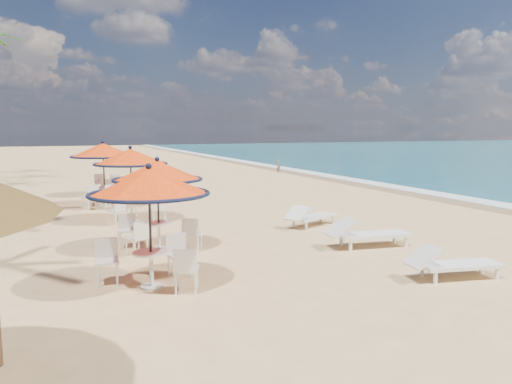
{
  "coord_description": "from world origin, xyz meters",
  "views": [
    {
      "loc": [
        -7.06,
        -8.96,
        3.01
      ],
      "look_at": [
        -1.58,
        3.98,
        1.2
      ],
      "focal_mm": 35.0,
      "sensor_mm": 36.0,
      "label": 1
    }
  ],
  "objects_px": {
    "station_4": "(104,156)",
    "lounger_near": "(451,263)",
    "station_0": "(150,197)",
    "lounger_mid": "(365,233)",
    "station_3": "(102,158)",
    "station_1": "(157,182)",
    "station_2": "(131,166)",
    "lounger_far": "(310,216)"
  },
  "relations": [
    {
      "from": "station_1",
      "to": "station_2",
      "type": "distance_m",
      "value": 4.13
    },
    {
      "from": "station_3",
      "to": "station_0",
      "type": "bearing_deg",
      "value": -91.32
    },
    {
      "from": "lounger_near",
      "to": "lounger_mid",
      "type": "xyz_separation_m",
      "value": [
        0.01,
        2.91,
        0.04
      ]
    },
    {
      "from": "station_1",
      "to": "lounger_mid",
      "type": "xyz_separation_m",
      "value": [
        4.91,
        -1.81,
        -1.32
      ]
    },
    {
      "from": "station_3",
      "to": "lounger_mid",
      "type": "xyz_separation_m",
      "value": [
        5.38,
        -9.45,
        -1.5
      ]
    },
    {
      "from": "station_2",
      "to": "lounger_near",
      "type": "relative_size",
      "value": 1.23
    },
    {
      "from": "station_1",
      "to": "station_3",
      "type": "xyz_separation_m",
      "value": [
        -0.47,
        7.63,
        0.17
      ]
    },
    {
      "from": "station_0",
      "to": "station_3",
      "type": "xyz_separation_m",
      "value": [
        0.24,
        10.51,
        0.13
      ]
    },
    {
      "from": "station_1",
      "to": "lounger_far",
      "type": "height_order",
      "value": "station_1"
    },
    {
      "from": "station_3",
      "to": "lounger_near",
      "type": "xyz_separation_m",
      "value": [
        5.36,
        -12.36,
        -1.54
      ]
    },
    {
      "from": "lounger_near",
      "to": "lounger_mid",
      "type": "bearing_deg",
      "value": 100.7
    },
    {
      "from": "lounger_far",
      "to": "station_2",
      "type": "bearing_deg",
      "value": 125.71
    },
    {
      "from": "lounger_far",
      "to": "station_1",
      "type": "bearing_deg",
      "value": 170.11
    },
    {
      "from": "station_4",
      "to": "lounger_near",
      "type": "distance_m",
      "value": 16.53
    },
    {
      "from": "station_4",
      "to": "station_1",
      "type": "bearing_deg",
      "value": -89.77
    },
    {
      "from": "station_0",
      "to": "station_1",
      "type": "height_order",
      "value": "station_0"
    },
    {
      "from": "station_3",
      "to": "lounger_far",
      "type": "distance_m",
      "value": 8.6
    },
    {
      "from": "station_2",
      "to": "lounger_far",
      "type": "relative_size",
      "value": 1.24
    },
    {
      "from": "station_0",
      "to": "lounger_mid",
      "type": "xyz_separation_m",
      "value": [
        5.62,
        1.07,
        -1.37
      ]
    },
    {
      "from": "station_0",
      "to": "lounger_far",
      "type": "relative_size",
      "value": 1.18
    },
    {
      "from": "station_1",
      "to": "lounger_mid",
      "type": "height_order",
      "value": "station_1"
    },
    {
      "from": "station_0",
      "to": "station_3",
      "type": "height_order",
      "value": "station_3"
    },
    {
      "from": "lounger_near",
      "to": "lounger_far",
      "type": "height_order",
      "value": "lounger_near"
    },
    {
      "from": "station_4",
      "to": "lounger_mid",
      "type": "distance_m",
      "value": 13.79
    },
    {
      "from": "station_3",
      "to": "lounger_near",
      "type": "distance_m",
      "value": 13.56
    },
    {
      "from": "station_3",
      "to": "lounger_mid",
      "type": "height_order",
      "value": "station_3"
    },
    {
      "from": "station_2",
      "to": "lounger_far",
      "type": "distance_m",
      "value": 5.92
    },
    {
      "from": "lounger_near",
      "to": "lounger_mid",
      "type": "height_order",
      "value": "lounger_mid"
    },
    {
      "from": "station_4",
      "to": "lounger_mid",
      "type": "xyz_separation_m",
      "value": [
        4.95,
        -12.8,
        -1.38
      ]
    },
    {
      "from": "station_4",
      "to": "lounger_near",
      "type": "relative_size",
      "value": 1.19
    },
    {
      "from": "station_1",
      "to": "station_4",
      "type": "xyz_separation_m",
      "value": [
        -0.04,
        10.99,
        0.06
      ]
    },
    {
      "from": "station_3",
      "to": "station_4",
      "type": "relative_size",
      "value": 1.06
    },
    {
      "from": "station_0",
      "to": "lounger_mid",
      "type": "bearing_deg",
      "value": 10.75
    },
    {
      "from": "station_2",
      "to": "lounger_far",
      "type": "xyz_separation_m",
      "value": [
        4.89,
        -3.01,
        -1.47
      ]
    },
    {
      "from": "station_1",
      "to": "station_2",
      "type": "bearing_deg",
      "value": 89.4
    },
    {
      "from": "station_1",
      "to": "station_2",
      "type": "xyz_separation_m",
      "value": [
        0.04,
        4.12,
        0.11
      ]
    },
    {
      "from": "station_4",
      "to": "lounger_mid",
      "type": "bearing_deg",
      "value": -68.86
    },
    {
      "from": "station_2",
      "to": "station_0",
      "type": "bearing_deg",
      "value": -96.16
    },
    {
      "from": "lounger_far",
      "to": "station_0",
      "type": "bearing_deg",
      "value": -167.36
    },
    {
      "from": "station_0",
      "to": "station_1",
      "type": "xyz_separation_m",
      "value": [
        0.71,
        2.88,
        -0.04
      ]
    },
    {
      "from": "station_2",
      "to": "lounger_near",
      "type": "height_order",
      "value": "station_2"
    },
    {
      "from": "station_3",
      "to": "lounger_far",
      "type": "height_order",
      "value": "station_3"
    }
  ]
}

